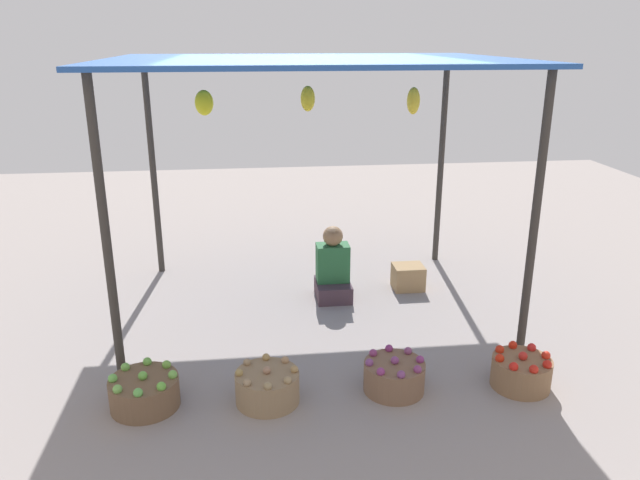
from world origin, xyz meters
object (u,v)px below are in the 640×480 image
Objects in this scene: wooden_crate_near_vendor at (408,277)px; basket_purple_onions at (394,376)px; basket_potatoes at (267,387)px; basket_green_apples at (144,392)px; vendor_person at (333,271)px; basket_red_tomatoes at (521,372)px.

basket_purple_onions is at bearing -107.56° from wooden_crate_near_vendor.
basket_potatoes is 1.02× the size of basket_purple_onions.
basket_potatoes is 2.57m from wooden_crate_near_vendor.
basket_purple_onions is (1.91, -0.00, 0.00)m from basket_green_apples.
basket_green_apples is 1.91m from basket_purple_onions.
basket_green_apples is at bearing -132.46° from vendor_person.
basket_potatoes is (0.92, -0.04, 0.00)m from basket_green_apples.
basket_potatoes is 1.48× the size of wooden_crate_near_vendor.
basket_red_tomatoes reaches higher than basket_purple_onions.
basket_red_tomatoes is at bearing -3.61° from basket_purple_onions.
wooden_crate_near_vendor is (1.61, 2.00, 0.01)m from basket_potatoes.
basket_red_tomatoes is 1.41× the size of wooden_crate_near_vendor.
vendor_person is 1.63× the size of basket_purple_onions.
basket_potatoes reaches higher than wooden_crate_near_vendor.
basket_potatoes is 2.00m from basket_red_tomatoes.
basket_potatoes is at bearing 179.30° from basket_red_tomatoes.
basket_potatoes is at bearing -177.73° from basket_purple_onions.
vendor_person is 2.03m from basket_potatoes.
basket_potatoes is at bearing -112.07° from vendor_person.
basket_red_tomatoes is at bearing -0.70° from basket_potatoes.
vendor_person reaches higher than basket_potatoes.
basket_green_apples is (-1.68, -1.83, -0.18)m from vendor_person.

